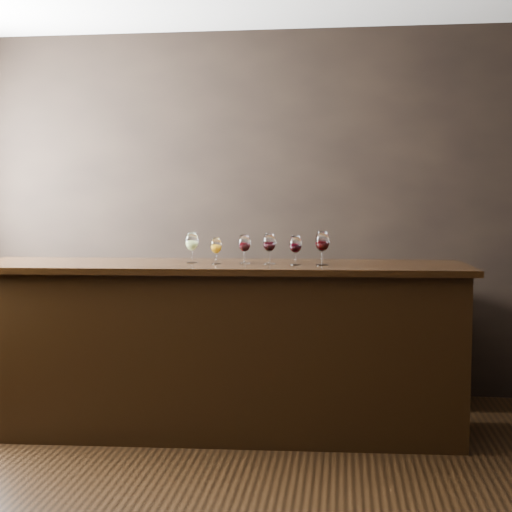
# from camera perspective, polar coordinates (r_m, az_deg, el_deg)

# --- Properties ---
(room_shell) EXTENTS (5.02, 4.52, 2.81)m
(room_shell) POSITION_cam_1_polar(r_m,az_deg,el_deg) (3.50, -7.37, 9.28)
(room_shell) COLOR black
(room_shell) RESTS_ON ground
(bar_counter) EXTENTS (3.07, 0.81, 1.06)m
(bar_counter) POSITION_cam_1_polar(r_m,az_deg,el_deg) (4.66, -2.85, -7.63)
(bar_counter) COLOR black
(bar_counter) RESTS_ON ground
(bar_top) EXTENTS (3.17, 0.89, 0.04)m
(bar_top) POSITION_cam_1_polar(r_m,az_deg,el_deg) (4.57, -2.88, -0.85)
(bar_top) COLOR black
(bar_top) RESTS_ON bar_counter
(back_bar_shelf) EXTENTS (2.38, 0.40, 0.86)m
(back_bar_shelf) POSITION_cam_1_polar(r_m,az_deg,el_deg) (5.43, 1.94, -6.93)
(back_bar_shelf) COLOR black
(back_bar_shelf) RESTS_ON ground
(glass_white) EXTENTS (0.08, 0.08, 0.20)m
(glass_white) POSITION_cam_1_polar(r_m,az_deg,el_deg) (4.61, -5.16, 1.11)
(glass_white) COLOR white
(glass_white) RESTS_ON bar_top
(glass_amber) EXTENTS (0.07, 0.07, 0.17)m
(glass_amber) POSITION_cam_1_polar(r_m,az_deg,el_deg) (4.53, -3.21, 0.79)
(glass_amber) COLOR white
(glass_amber) RESTS_ON bar_top
(glass_red_a) EXTENTS (0.08, 0.08, 0.19)m
(glass_red_a) POSITION_cam_1_polar(r_m,az_deg,el_deg) (4.57, -0.92, 0.98)
(glass_red_a) COLOR white
(glass_red_a) RESTS_ON bar_top
(glass_red_b) EXTENTS (0.08, 0.08, 0.20)m
(glass_red_b) POSITION_cam_1_polar(r_m,az_deg,el_deg) (4.52, 1.08, 1.03)
(glass_red_b) COLOR white
(glass_red_b) RESTS_ON bar_top
(glass_red_c) EXTENTS (0.08, 0.08, 0.19)m
(glass_red_c) POSITION_cam_1_polar(r_m,az_deg,el_deg) (4.46, 3.18, 0.89)
(glass_red_c) COLOR white
(glass_red_c) RESTS_ON bar_top
(glass_red_d) EXTENTS (0.09, 0.09, 0.21)m
(glass_red_d) POSITION_cam_1_polar(r_m,az_deg,el_deg) (4.46, 5.33, 1.11)
(glass_red_d) COLOR white
(glass_red_d) RESTS_ON bar_top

